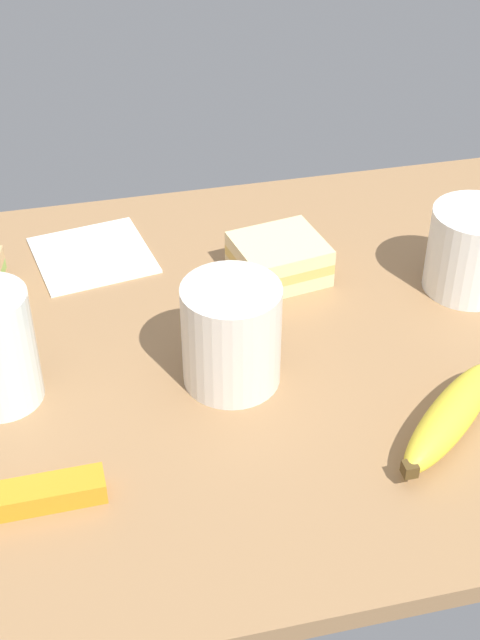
# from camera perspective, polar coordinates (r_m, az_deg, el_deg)

# --- Properties ---
(tabletop) EXTENTS (0.90, 0.64, 0.02)m
(tabletop) POSITION_cam_1_polar(r_m,az_deg,el_deg) (0.89, 0.00, -2.05)
(tabletop) COLOR #936D47
(tabletop) RESTS_ON ground
(coffee_mug_black) EXTENTS (0.10, 0.12, 0.09)m
(coffee_mug_black) POSITION_cam_1_polar(r_m,az_deg,el_deg) (0.97, 14.70, 4.40)
(coffee_mug_black) COLOR white
(coffee_mug_black) RESTS_ON tabletop
(coffee_mug_milky) EXTENTS (0.09, 0.12, 0.10)m
(coffee_mug_milky) POSITION_cam_1_polar(r_m,az_deg,el_deg) (0.81, -0.56, -0.86)
(coffee_mug_milky) COLOR silver
(coffee_mug_milky) RESTS_ON tabletop
(sandwich_side) EXTENTS (0.11, 0.10, 0.04)m
(sandwich_side) POSITION_cam_1_polar(r_m,az_deg,el_deg) (0.97, 2.52, 3.94)
(sandwich_side) COLOR beige
(sandwich_side) RESTS_ON tabletop
(banana) EXTENTS (0.15, 0.14, 0.04)m
(banana) POSITION_cam_1_polar(r_m,az_deg,el_deg) (0.80, 13.35, -6.01)
(banana) COLOR yellow
(banana) RESTS_ON tabletop
(snack_bar) EXTENTS (0.12, 0.03, 0.02)m
(snack_bar) POSITION_cam_1_polar(r_m,az_deg,el_deg) (0.75, -13.41, -10.97)
(snack_bar) COLOR orange
(snack_bar) RESTS_ON tabletop
(paper_napkin) EXTENTS (0.14, 0.14, 0.00)m
(paper_napkin) POSITION_cam_1_polar(r_m,az_deg,el_deg) (1.03, -9.44, 4.13)
(paper_napkin) COLOR white
(paper_napkin) RESTS_ON tabletop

